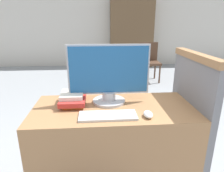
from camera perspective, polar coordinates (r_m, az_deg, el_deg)
wall_back at (r=6.39m, az=-3.58°, el=18.39°), size 12.00×0.06×2.80m
desk at (r=1.67m, az=0.42°, el=-17.94°), size 1.19×0.57×0.76m
carrel_divider at (r=1.76m, az=21.06°, el=-9.60°), size 0.07×0.67×1.14m
monitor at (r=1.50m, az=-0.91°, el=2.99°), size 0.61×0.25×0.45m
keyboard at (r=1.34m, az=-1.19°, el=-8.49°), size 0.38×0.14×0.02m
mouse at (r=1.35m, az=10.28°, el=-7.96°), size 0.06×0.10×0.04m
book_stack at (r=1.56m, az=-11.04°, el=-3.44°), size 0.19×0.29×0.09m
far_chair at (r=4.81m, az=10.57°, el=7.47°), size 0.44×0.44×0.89m
bookshelf_far at (r=6.26m, az=5.64°, el=14.62°), size 1.29×0.32×1.99m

